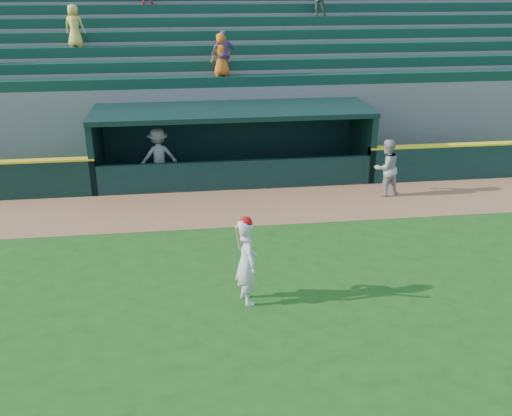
% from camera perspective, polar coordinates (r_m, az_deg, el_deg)
% --- Properties ---
extents(ground, '(120.00, 120.00, 0.00)m').
position_cam_1_polar(ground, '(13.17, 0.91, -7.87)').
color(ground, '#1B4D13').
rests_on(ground, ground).
extents(warning_track, '(40.00, 3.00, 0.01)m').
position_cam_1_polar(warning_track, '(17.55, -1.40, 0.12)').
color(warning_track, '#97633C').
rests_on(warning_track, ground).
extents(dugout_player_front, '(1.08, 0.95, 1.85)m').
position_cam_1_polar(dugout_player_front, '(18.68, 12.89, 3.95)').
color(dugout_player_front, '#A4A49E').
rests_on(dugout_player_front, ground).
extents(dugout_player_inside, '(1.34, 0.92, 1.92)m').
position_cam_1_polar(dugout_player_inside, '(19.57, -9.71, 5.13)').
color(dugout_player_inside, '#A4A39E').
rests_on(dugout_player_inside, ground).
extents(dugout, '(9.40, 2.80, 2.46)m').
position_cam_1_polar(dugout, '(20.05, -2.40, 7.03)').
color(dugout, slate).
rests_on(dugout, ground).
extents(stands, '(34.50, 6.26, 7.60)m').
position_cam_1_polar(stands, '(24.27, -3.49, 12.19)').
color(stands, slate).
rests_on(stands, ground).
extents(batter_at_plate, '(0.64, 0.88, 2.02)m').
position_cam_1_polar(batter_at_plate, '(12.15, -0.98, -5.25)').
color(batter_at_plate, silver).
rests_on(batter_at_plate, ground).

